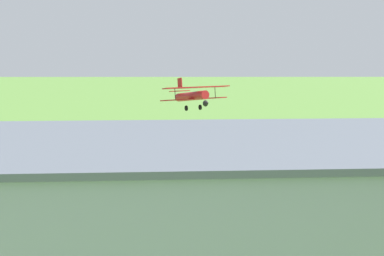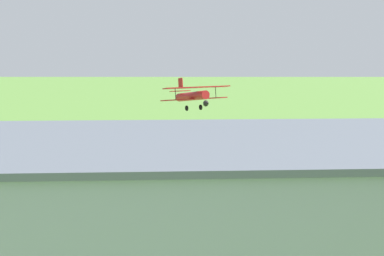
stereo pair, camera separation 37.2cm
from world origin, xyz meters
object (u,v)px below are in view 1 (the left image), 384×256
object	(u,v)px
hangar	(196,200)
car_red	(22,181)
person_watching_takeoff	(38,171)
person_near_hangar_door	(314,173)
biplane	(192,96)
car_yellow	(334,182)

from	to	relation	value
hangar	car_red	distance (m)	21.30
person_watching_takeoff	person_near_hangar_door	xyz separation A→B (m)	(-27.49, 0.77, 0.03)
person_watching_takeoff	car_red	bearing A→B (deg)	86.52
hangar	person_watching_takeoff	size ratio (longest dim) A/B	18.94
biplane	person_watching_takeoff	distance (m)	19.65
hangar	car_yellow	distance (m)	18.60
car_red	person_near_hangar_door	distance (m)	27.84
hangar	person_watching_takeoff	xyz separation A→B (m)	(15.56, -17.49, -2.97)
biplane	person_near_hangar_door	distance (m)	17.36
person_near_hangar_door	person_watching_takeoff	bearing A→B (deg)	-1.61
hangar	person_watching_takeoff	distance (m)	23.60
car_red	hangar	bearing A→B (deg)	138.38
biplane	person_watching_takeoff	size ratio (longest dim) A/B	5.16
car_yellow	person_watching_takeoff	distance (m)	28.67
hangar	biplane	world-z (taller)	biplane
person_near_hangar_door	biplane	bearing A→B (deg)	-41.97
hangar	person_watching_takeoff	world-z (taller)	hangar
biplane	person_watching_takeoff	world-z (taller)	biplane
biplane	hangar	bearing A→B (deg)	89.98
biplane	car_yellow	distance (m)	20.24
hangar	car_red	bearing A→B (deg)	-41.62
hangar	car_yellow	size ratio (longest dim) A/B	7.59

